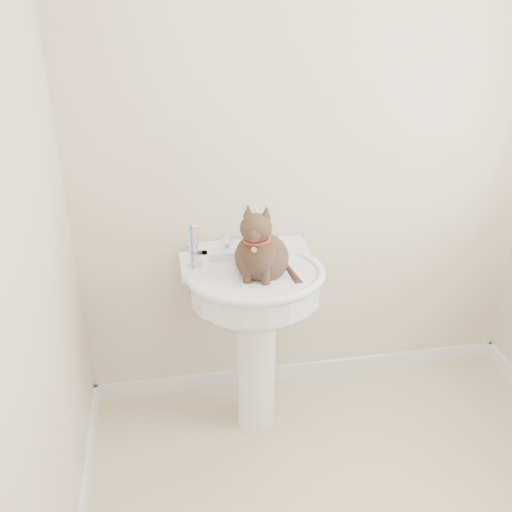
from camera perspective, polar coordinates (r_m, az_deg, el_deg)
wall_back at (r=2.63m, az=5.70°, el=10.35°), size 2.20×0.00×2.50m
wall_left at (r=1.56m, az=-24.02°, el=-2.87°), size 0.00×2.20×2.50m
baseboard_back at (r=3.15m, az=4.80°, el=-11.32°), size 2.20×0.02×0.09m
pedestal_sink at (r=2.52m, az=-0.10°, el=-4.52°), size 0.62×0.61×0.85m
faucet at (r=2.55m, az=-0.65°, el=1.57°), size 0.28×0.12×0.14m
soap_bar at (r=2.66m, az=0.99°, el=1.94°), size 0.09×0.06×0.03m
toothbrush_cup at (r=2.40m, az=-6.11°, el=-0.01°), size 0.07×0.07×0.19m
cat at (r=2.39m, az=0.57°, el=0.28°), size 0.25×0.32×0.47m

